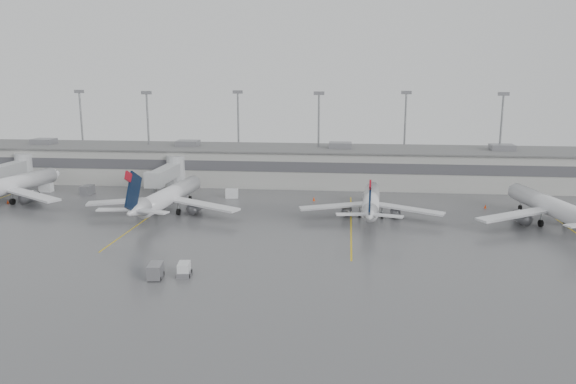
# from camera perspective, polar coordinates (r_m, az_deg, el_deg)

# --- Properties ---
(ground) EXTENTS (260.00, 260.00, 0.00)m
(ground) POSITION_cam_1_polar(r_m,az_deg,el_deg) (73.54, -7.42, -7.52)
(ground) COLOR #4B4B4D
(ground) RESTS_ON ground
(terminal) EXTENTS (152.00, 17.00, 9.45)m
(terminal) POSITION_cam_1_polar(r_m,az_deg,el_deg) (128.07, -1.44, 2.80)
(terminal) COLOR #9D9D98
(terminal) RESTS_ON ground
(light_masts) EXTENTS (142.40, 8.00, 20.60)m
(light_masts) POSITION_cam_1_polar(r_m,az_deg,el_deg) (132.77, -1.12, 6.54)
(light_masts) COLOR gray
(light_masts) RESTS_ON ground
(jet_bridge_left) EXTENTS (4.00, 17.20, 7.00)m
(jet_bridge_left) POSITION_cam_1_polar(r_m,az_deg,el_deg) (135.74, -26.11, 1.98)
(jet_bridge_left) COLOR #9C9FA1
(jet_bridge_left) RESTS_ON ground
(jet_bridge_right) EXTENTS (4.00, 17.20, 7.00)m
(jet_bridge_right) POSITION_cam_1_polar(r_m,az_deg,el_deg) (120.81, -11.90, 1.86)
(jet_bridge_right) COLOR #9C9FA1
(jet_bridge_right) RESTS_ON ground
(stand_markings) EXTENTS (105.25, 40.00, 0.01)m
(stand_markings) POSITION_cam_1_polar(r_m,az_deg,el_deg) (96.02, -4.09, -2.83)
(stand_markings) COLOR gold
(stand_markings) RESTS_ON ground
(jet_far_left) EXTENTS (29.01, 32.78, 10.67)m
(jet_far_left) POSITION_cam_1_polar(r_m,az_deg,el_deg) (120.41, -26.94, 0.52)
(jet_far_left) COLOR silver
(jet_far_left) RESTS_ON ground
(jet_mid_left) EXTENTS (28.03, 31.53, 10.20)m
(jet_mid_left) POSITION_cam_1_polar(r_m,az_deg,el_deg) (101.53, -12.15, -0.42)
(jet_mid_left) COLOR silver
(jet_mid_left) RESTS_ON ground
(jet_mid_right) EXTENTS (24.72, 27.76, 8.98)m
(jet_mid_right) POSITION_cam_1_polar(r_m,az_deg,el_deg) (97.93, 8.45, -0.96)
(jet_mid_right) COLOR silver
(jet_mid_right) RESTS_ON ground
(jet_far_right) EXTENTS (27.47, 31.06, 10.13)m
(jet_far_right) POSITION_cam_1_polar(r_m,az_deg,el_deg) (101.17, 25.34, -1.37)
(jet_far_right) COLOR silver
(jet_far_right) RESTS_ON ground
(baggage_tug) EXTENTS (1.98, 2.77, 1.66)m
(baggage_tug) POSITION_cam_1_polar(r_m,az_deg,el_deg) (70.74, -10.51, -7.86)
(baggage_tug) COLOR silver
(baggage_tug) RESTS_ON ground
(baggage_cart) EXTENTS (1.98, 3.01, 1.81)m
(baggage_cart) POSITION_cam_1_polar(r_m,az_deg,el_deg) (70.54, -13.31, -7.79)
(baggage_cart) COLOR slate
(baggage_cart) RESTS_ON ground
(gse_uld_a) EXTENTS (2.63, 1.81, 1.81)m
(gse_uld_a) POSITION_cam_1_polar(r_m,az_deg,el_deg) (129.08, -23.36, 0.42)
(gse_uld_a) COLOR silver
(gse_uld_a) RESTS_ON ground
(gse_uld_b) EXTENTS (2.73, 2.04, 1.77)m
(gse_uld_b) POSITION_cam_1_polar(r_m,az_deg,el_deg) (113.20, -5.73, -0.15)
(gse_uld_b) COLOR silver
(gse_uld_b) RESTS_ON ground
(gse_uld_c) EXTENTS (2.48, 1.95, 1.56)m
(gse_uld_c) POSITION_cam_1_polar(r_m,az_deg,el_deg) (111.38, 8.26, -0.46)
(gse_uld_c) COLOR silver
(gse_uld_c) RESTS_ON ground
(gse_loader) EXTENTS (2.05, 3.13, 1.90)m
(gse_loader) POSITION_cam_1_polar(r_m,az_deg,el_deg) (122.86, -19.70, 0.19)
(gse_loader) COLOR slate
(gse_loader) RESTS_ON ground
(cone_a) EXTENTS (0.44, 0.44, 0.70)m
(cone_a) POSITION_cam_1_polar(r_m,az_deg,el_deg) (120.57, -26.58, -0.88)
(cone_a) COLOR #FF3C05
(cone_a) RESTS_ON ground
(cone_b) EXTENTS (0.41, 0.41, 0.65)m
(cone_b) POSITION_cam_1_polar(r_m,az_deg,el_deg) (111.42, -10.39, -0.77)
(cone_b) COLOR #FF3C05
(cone_b) RESTS_ON ground
(cone_c) EXTENTS (0.48, 0.48, 0.76)m
(cone_c) POSITION_cam_1_polar(r_m,az_deg,el_deg) (110.18, 2.65, -0.70)
(cone_c) COLOR #FF3C05
(cone_c) RESTS_ON ground
(cone_d) EXTENTS (0.46, 0.46, 0.73)m
(cone_d) POSITION_cam_1_polar(r_m,az_deg,el_deg) (110.15, 19.41, -1.38)
(cone_d) COLOR #FF3C05
(cone_d) RESTS_ON ground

